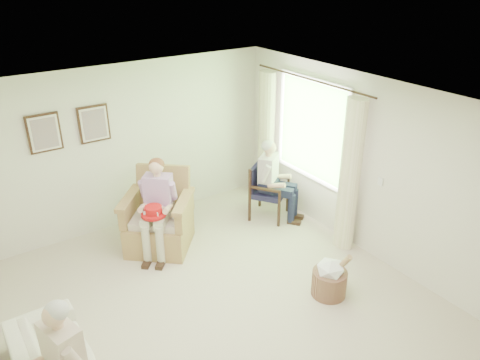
{
  "coord_description": "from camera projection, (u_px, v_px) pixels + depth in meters",
  "views": [
    {
      "loc": [
        -2.38,
        -3.87,
        3.98
      ],
      "look_at": [
        1.1,
        1.19,
        1.05
      ],
      "focal_mm": 35.0,
      "sensor_mm": 36.0,
      "label": 1
    }
  ],
  "objects": [
    {
      "name": "person_sofa",
      "position": [
        61.0,
        358.0,
        4.25
      ],
      "size": [
        0.42,
        0.62,
        1.23
      ],
      "rotation": [
        0.0,
        0.0,
        -1.32
      ],
      "color": "beige",
      "rests_on": "ground"
    },
    {
      "name": "ceiling",
      "position": [
        217.0,
        109.0,
        4.69
      ],
      "size": [
        5.0,
        5.5,
        0.02
      ],
      "primitive_type": "cube",
      "color": "white",
      "rests_on": "back_wall"
    },
    {
      "name": "wood_armchair",
      "position": [
        266.0,
        188.0,
        7.82
      ],
      "size": [
        0.59,
        0.55,
        0.91
      ],
      "rotation": [
        0.0,
        0.0,
        0.61
      ],
      "color": "black",
      "rests_on": "ground"
    },
    {
      "name": "floor",
      "position": [
        222.0,
        312.0,
        5.81
      ],
      "size": [
        5.5,
        5.5,
        0.0
      ],
      "primitive_type": "plane",
      "color": "beige",
      "rests_on": "ground"
    },
    {
      "name": "window",
      "position": [
        312.0,
        127.0,
        7.28
      ],
      "size": [
        0.13,
        2.5,
        1.63
      ],
      "color": "#2D6B23",
      "rests_on": "right_wall"
    },
    {
      "name": "red_hat",
      "position": [
        153.0,
        212.0,
        6.53
      ],
      "size": [
        0.35,
        0.35,
        0.14
      ],
      "color": "#B61212",
      "rests_on": "person_wicker"
    },
    {
      "name": "curtain_left",
      "position": [
        350.0,
        177.0,
        6.67
      ],
      "size": [
        0.34,
        0.34,
        2.3
      ],
      "primitive_type": "cylinder",
      "color": "#F4E5BF",
      "rests_on": "ground"
    },
    {
      "name": "framed_print_left",
      "position": [
        44.0,
        133.0,
        6.47
      ],
      "size": [
        0.45,
        0.05,
        0.55
      ],
      "color": "#382114",
      "rests_on": "back_wall"
    },
    {
      "name": "back_wall",
      "position": [
        126.0,
        147.0,
        7.3
      ],
      "size": [
        5.0,
        0.04,
        2.6
      ],
      "primitive_type": "cube",
      "color": "silver",
      "rests_on": "ground"
    },
    {
      "name": "framed_print_right",
      "position": [
        94.0,
        124.0,
        6.83
      ],
      "size": [
        0.45,
        0.05,
        0.55
      ],
      "color": "#382114",
      "rests_on": "back_wall"
    },
    {
      "name": "person_dark",
      "position": [
        273.0,
        176.0,
        7.59
      ],
      "size": [
        0.4,
        0.62,
        1.33
      ],
      "rotation": [
        0.0,
        0.0,
        0.61
      ],
      "color": "#171A34",
      "rests_on": "ground"
    },
    {
      "name": "person_wicker",
      "position": [
        160.0,
        200.0,
        6.68
      ],
      "size": [
        0.4,
        0.62,
        1.42
      ],
      "rotation": [
        0.0,
        0.0,
        -0.72
      ],
      "color": "#BEB999",
      "rests_on": "ground"
    },
    {
      "name": "hatbox",
      "position": [
        330.0,
        278.0,
        6.01
      ],
      "size": [
        0.54,
        0.54,
        0.66
      ],
      "color": "#A17557",
      "rests_on": "ground"
    },
    {
      "name": "curtain_right",
      "position": [
        266.0,
        137.0,
        8.13
      ],
      "size": [
        0.34,
        0.34,
        2.3
      ],
      "primitive_type": "cylinder",
      "color": "#F4E5BF",
      "rests_on": "ground"
    },
    {
      "name": "wicker_armchair",
      "position": [
        158.0,
        224.0,
        7.0
      ],
      "size": [
        0.92,
        0.91,
        1.18
      ],
      "rotation": [
        0.0,
        0.0,
        -0.72
      ],
      "color": "#AB7D51",
      "rests_on": "ground"
    },
    {
      "name": "right_wall",
      "position": [
        371.0,
        170.0,
        6.53
      ],
      "size": [
        0.04,
        5.5,
        2.6
      ],
      "primitive_type": "cube",
      "color": "silver",
      "rests_on": "ground"
    }
  ]
}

